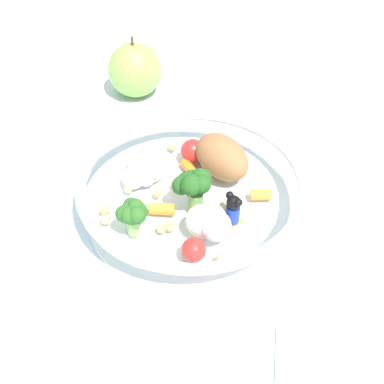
{
  "coord_description": "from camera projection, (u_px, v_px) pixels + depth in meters",
  "views": [
    {
      "loc": [
        -0.3,
        -0.2,
        0.39
      ],
      "look_at": [
        0.01,
        0.01,
        0.03
      ],
      "focal_mm": 46.25,
      "sensor_mm": 36.0,
      "label": 1
    }
  ],
  "objects": [
    {
      "name": "ground_plane",
      "position": [
        191.0,
        219.0,
        0.53
      ],
      "size": [
        2.4,
        2.4,
        0.0
      ],
      "primitive_type": "plane",
      "color": "silver"
    },
    {
      "name": "food_container",
      "position": [
        192.0,
        188.0,
        0.53
      ],
      "size": [
        0.24,
        0.24,
        0.06
      ],
      "color": "white",
      "rests_on": "ground_plane"
    },
    {
      "name": "loose_apple",
      "position": [
        135.0,
        70.0,
        0.68
      ],
      "size": [
        0.07,
        0.07,
        0.09
      ],
      "color": "#8CB74C",
      "rests_on": "ground_plane"
    }
  ]
}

